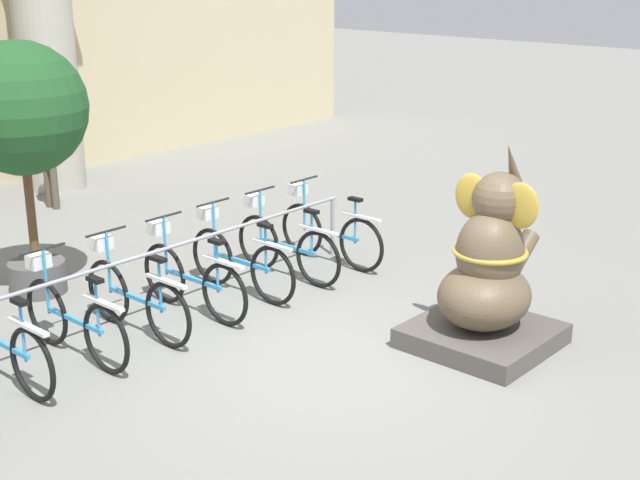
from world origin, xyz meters
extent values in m
plane|color=slate|center=(0.00, 0.00, 0.00)|extent=(60.00, 60.00, 0.00)
cylinder|color=#ADA899|center=(1.93, 7.60, 2.50)|extent=(0.94, 0.94, 5.00)
cylinder|color=gray|center=(2.31, 1.95, 0.38)|extent=(0.05, 0.05, 0.75)
cylinder|color=gray|center=(-0.51, 1.95, 0.75)|extent=(5.74, 0.04, 0.04)
torus|color=black|center=(-2.35, 1.33, 0.34)|extent=(0.05, 0.68, 0.68)
cube|color=#338CC6|center=(-2.35, 1.82, 0.39)|extent=(0.04, 0.87, 0.04)
cube|color=silver|center=(-2.35, 1.33, 0.69)|extent=(0.06, 0.56, 0.03)
cylinder|color=#338CC6|center=(-2.35, 1.43, 0.60)|extent=(0.03, 0.03, 0.53)
cube|color=black|center=(-2.35, 1.43, 0.89)|extent=(0.08, 0.18, 0.04)
torus|color=black|center=(-1.61, 2.27, 0.34)|extent=(0.05, 0.68, 0.68)
torus|color=black|center=(-1.61, 1.30, 0.34)|extent=(0.05, 0.68, 0.68)
cube|color=#338CC6|center=(-1.61, 1.79, 0.39)|extent=(0.04, 0.87, 0.04)
cube|color=silver|center=(-1.61, 1.30, 0.69)|extent=(0.06, 0.56, 0.03)
cylinder|color=#338CC6|center=(-1.61, 1.40, 0.60)|extent=(0.03, 0.03, 0.53)
cube|color=black|center=(-1.61, 1.40, 0.89)|extent=(0.08, 0.18, 0.04)
cylinder|color=#338CC6|center=(-1.61, 2.23, 0.67)|extent=(0.03, 0.03, 0.66)
cylinder|color=black|center=(-1.61, 2.23, 1.00)|extent=(0.48, 0.03, 0.03)
cube|color=silver|center=(-1.61, 2.33, 0.86)|extent=(0.20, 0.16, 0.14)
torus|color=black|center=(-0.88, 2.28, 0.34)|extent=(0.05, 0.68, 0.68)
torus|color=black|center=(-0.88, 1.32, 0.34)|extent=(0.05, 0.68, 0.68)
cube|color=#338CC6|center=(-0.88, 1.80, 0.39)|extent=(0.04, 0.87, 0.04)
cube|color=silver|center=(-0.88, 1.32, 0.69)|extent=(0.06, 0.56, 0.03)
cylinder|color=#338CC6|center=(-0.88, 1.42, 0.60)|extent=(0.03, 0.03, 0.53)
cube|color=black|center=(-0.88, 1.42, 0.89)|extent=(0.08, 0.18, 0.04)
cylinder|color=#338CC6|center=(-0.88, 2.24, 0.67)|extent=(0.03, 0.03, 0.66)
cylinder|color=black|center=(-0.88, 2.24, 1.00)|extent=(0.48, 0.03, 0.03)
cube|color=silver|center=(-0.88, 2.34, 0.86)|extent=(0.20, 0.16, 0.14)
torus|color=black|center=(-0.14, 2.27, 0.34)|extent=(0.05, 0.68, 0.68)
torus|color=black|center=(-0.14, 1.31, 0.34)|extent=(0.05, 0.68, 0.68)
cube|color=#338CC6|center=(-0.14, 1.79, 0.39)|extent=(0.04, 0.87, 0.04)
cube|color=silver|center=(-0.14, 1.31, 0.69)|extent=(0.06, 0.56, 0.03)
cylinder|color=#338CC6|center=(-0.14, 1.41, 0.60)|extent=(0.03, 0.03, 0.53)
cube|color=black|center=(-0.14, 1.41, 0.89)|extent=(0.08, 0.18, 0.04)
cylinder|color=#338CC6|center=(-0.14, 2.23, 0.67)|extent=(0.03, 0.03, 0.66)
cylinder|color=black|center=(-0.14, 2.23, 1.00)|extent=(0.48, 0.03, 0.03)
cube|color=silver|center=(-0.14, 2.33, 0.86)|extent=(0.20, 0.16, 0.14)
torus|color=black|center=(0.59, 2.30, 0.34)|extent=(0.05, 0.68, 0.68)
torus|color=black|center=(0.59, 1.34, 0.34)|extent=(0.05, 0.68, 0.68)
cube|color=#338CC6|center=(0.59, 1.82, 0.39)|extent=(0.04, 0.87, 0.04)
cube|color=silver|center=(0.59, 1.34, 0.69)|extent=(0.06, 0.56, 0.03)
cylinder|color=#338CC6|center=(0.59, 1.44, 0.60)|extent=(0.03, 0.03, 0.53)
cube|color=black|center=(0.59, 1.44, 0.89)|extent=(0.08, 0.18, 0.04)
cylinder|color=#338CC6|center=(0.59, 2.26, 0.67)|extent=(0.03, 0.03, 0.66)
cylinder|color=black|center=(0.59, 2.26, 1.00)|extent=(0.48, 0.03, 0.03)
cube|color=silver|center=(0.59, 2.36, 0.86)|extent=(0.20, 0.16, 0.14)
torus|color=black|center=(1.33, 2.29, 0.34)|extent=(0.05, 0.68, 0.68)
torus|color=black|center=(1.33, 1.32, 0.34)|extent=(0.05, 0.68, 0.68)
cube|color=#338CC6|center=(1.33, 1.80, 0.39)|extent=(0.04, 0.87, 0.04)
cube|color=silver|center=(1.33, 1.32, 0.69)|extent=(0.06, 0.56, 0.03)
cylinder|color=#338CC6|center=(1.33, 1.42, 0.60)|extent=(0.03, 0.03, 0.53)
cube|color=black|center=(1.33, 1.42, 0.89)|extent=(0.08, 0.18, 0.04)
cylinder|color=#338CC6|center=(1.33, 2.25, 0.67)|extent=(0.03, 0.03, 0.66)
cylinder|color=black|center=(1.33, 2.25, 1.00)|extent=(0.48, 0.03, 0.03)
cube|color=silver|center=(1.33, 2.35, 0.86)|extent=(0.20, 0.16, 0.14)
torus|color=black|center=(2.06, 2.24, 0.34)|extent=(0.05, 0.68, 0.68)
torus|color=black|center=(2.06, 1.28, 0.34)|extent=(0.05, 0.68, 0.68)
cube|color=#338CC6|center=(2.06, 1.76, 0.39)|extent=(0.04, 0.87, 0.04)
cube|color=silver|center=(2.06, 1.28, 0.69)|extent=(0.06, 0.56, 0.03)
cylinder|color=#338CC6|center=(2.06, 1.38, 0.60)|extent=(0.03, 0.03, 0.53)
cube|color=black|center=(2.06, 1.38, 0.89)|extent=(0.08, 0.18, 0.04)
cylinder|color=#338CC6|center=(2.06, 2.20, 0.67)|extent=(0.03, 0.03, 0.66)
cylinder|color=black|center=(2.06, 2.20, 1.00)|extent=(0.48, 0.03, 0.03)
cube|color=silver|center=(2.06, 2.30, 0.86)|extent=(0.20, 0.16, 0.14)
cube|color=#4C4742|center=(1.19, -0.95, 0.10)|extent=(1.28, 1.28, 0.20)
ellipsoid|color=brown|center=(1.19, -0.95, 0.52)|extent=(0.99, 0.88, 0.64)
ellipsoid|color=brown|center=(1.24, -0.95, 0.96)|extent=(0.70, 0.64, 0.82)
sphere|color=brown|center=(1.36, -0.95, 1.45)|extent=(0.53, 0.53, 0.53)
ellipsoid|color=#B79333|center=(1.29, -0.69, 1.45)|extent=(0.08, 0.37, 0.44)
ellipsoid|color=#B79333|center=(1.29, -1.21, 1.45)|extent=(0.08, 0.37, 0.44)
cone|color=brown|center=(1.60, -0.95, 1.68)|extent=(0.45, 0.19, 0.66)
cylinder|color=brown|center=(1.57, -0.80, 0.87)|extent=(0.52, 0.18, 0.46)
cylinder|color=brown|center=(1.57, -1.10, 0.87)|extent=(0.52, 0.18, 0.46)
torus|color=#B79333|center=(1.24, -0.95, 0.96)|extent=(0.73, 0.73, 0.05)
cylinder|color=brown|center=(1.19, 6.66, 0.42)|extent=(0.11, 0.11, 0.84)
cylinder|color=brown|center=(1.19, 6.49, 0.42)|extent=(0.11, 0.11, 0.84)
cube|color=#19472D|center=(1.19, 6.58, 1.16)|extent=(0.20, 0.32, 0.63)
sphere|color=tan|center=(1.19, 6.58, 1.60)|extent=(0.23, 0.23, 0.23)
cylinder|color=#19472D|center=(1.19, 6.78, 1.19)|extent=(0.07, 0.07, 0.57)
cylinder|color=#19472D|center=(1.19, 6.38, 1.19)|extent=(0.07, 0.07, 0.57)
cylinder|color=#4C4C4C|center=(-0.90, 3.61, 0.18)|extent=(0.64, 0.64, 0.36)
cylinder|color=brown|center=(-0.90, 3.61, 0.95)|extent=(0.10, 0.10, 1.16)
sphere|color=#1E4C23|center=(-0.90, 3.61, 2.11)|extent=(1.45, 1.45, 1.45)
camera|label=1|loc=(-5.90, -5.07, 3.68)|focal=50.00mm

